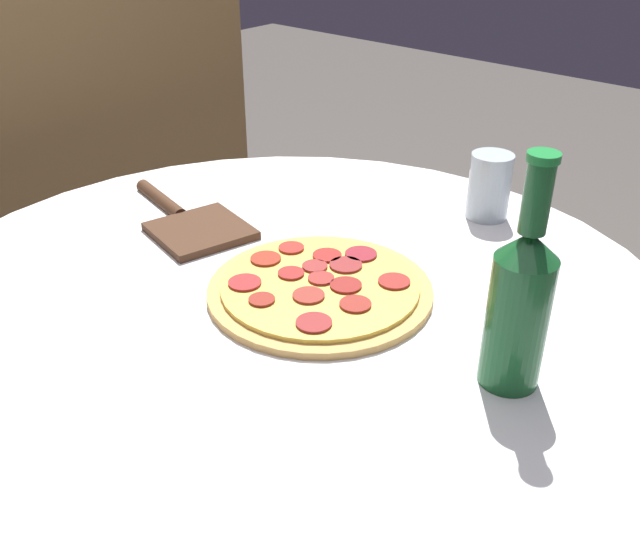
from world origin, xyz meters
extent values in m
cylinder|color=white|center=(0.00, 0.00, 0.35)|extent=(0.07, 0.07, 0.66)
cylinder|color=white|center=(0.00, 0.00, 0.70)|extent=(1.01, 1.01, 0.02)
cylinder|color=tan|center=(0.04, -0.03, 0.71)|extent=(0.29, 0.29, 0.01)
cylinder|color=#E0BC4C|center=(0.04, -0.03, 0.72)|extent=(0.25, 0.25, 0.01)
cylinder|color=maroon|center=(0.03, 0.01, 0.73)|extent=(0.03, 0.03, 0.00)
cylinder|color=maroon|center=(0.10, 0.01, 0.73)|extent=(0.04, 0.04, 0.00)
cylinder|color=maroon|center=(0.13, -0.02, 0.73)|extent=(0.04, 0.04, 0.00)
cylinder|color=maroon|center=(0.06, -0.06, 0.73)|extent=(0.04, 0.04, 0.00)
cylinder|color=maroon|center=(0.03, -0.10, 0.73)|extent=(0.04, 0.04, 0.00)
cylinder|color=maroon|center=(0.01, -0.04, 0.73)|extent=(0.04, 0.04, 0.00)
cylinder|color=maroon|center=(0.08, 0.06, 0.73)|extent=(0.04, 0.04, 0.00)
cylinder|color=maroon|center=(0.05, -0.03, 0.73)|extent=(0.03, 0.03, 0.00)
cylinder|color=maroon|center=(-0.02, 0.04, 0.73)|extent=(0.04, 0.04, 0.00)
cylinder|color=maroon|center=(-0.03, -0.09, 0.73)|extent=(0.04, 0.04, 0.00)
cylinder|color=maroon|center=(0.04, 0.06, 0.73)|extent=(0.04, 0.04, 0.00)
cylinder|color=maroon|center=(0.10, -0.10, 0.73)|extent=(0.04, 0.04, 0.00)
cylinder|color=maroon|center=(0.07, 0.00, 0.73)|extent=(0.03, 0.03, 0.00)
cylinder|color=maroon|center=(-0.04, -0.01, 0.73)|extent=(0.03, 0.03, 0.00)
cylinder|color=maroon|center=(0.10, -0.03, 0.73)|extent=(0.04, 0.04, 0.00)
cylinder|color=#195628|center=(0.04, -0.30, 0.78)|extent=(0.06, 0.06, 0.15)
cone|color=#195628|center=(0.04, -0.30, 0.87)|extent=(0.06, 0.06, 0.03)
cylinder|color=#195628|center=(0.04, -0.30, 0.92)|extent=(0.03, 0.03, 0.07)
cylinder|color=#1E8438|center=(0.04, -0.30, 0.96)|extent=(0.03, 0.03, 0.01)
cube|color=#422819|center=(0.05, 0.21, 0.72)|extent=(0.16, 0.16, 0.01)
cylinder|color=#422819|center=(0.08, 0.35, 0.72)|extent=(0.05, 0.15, 0.02)
cylinder|color=#ADBCC6|center=(0.38, -0.07, 0.76)|extent=(0.06, 0.06, 0.10)
camera|label=1|loc=(-0.54, -0.54, 1.18)|focal=40.00mm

